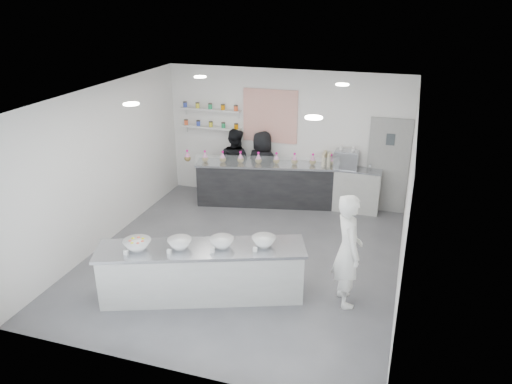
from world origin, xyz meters
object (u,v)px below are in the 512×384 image
Objects in this scene: woman_prep at (348,250)px; espresso_machine at (346,160)px; staff_left at (235,163)px; staff_right at (262,166)px; espresso_ledge at (350,190)px; prep_counter at (202,272)px; back_bar at (267,184)px.

espresso_machine is at bearing -15.32° from woman_prep.
staff_right is (0.66, 0.00, -0.00)m from staff_left.
woman_prep reaches higher than espresso_ledge.
prep_counter is 4.46m from espresso_ledge.
prep_counter is 1.96× the size of staff_left.
woman_prep is (0.54, -3.56, -0.25)m from espresso_machine.
prep_counter is 4.47m from espresso_machine.
back_bar is (-0.06, 3.84, 0.05)m from prep_counter.
espresso_machine is at bearing 47.60° from prep_counter.
staff_left is (-2.56, -0.00, -0.34)m from espresso_machine.
back_bar is at bearing 10.20° from woman_prep.
espresso_ledge is 2.61× the size of espresso_machine.
woman_prep reaches higher than staff_right.
staff_left is at bearing 82.05° from prep_counter.
back_bar is at bearing -172.10° from espresso_ledge.
staff_left reaches higher than prep_counter.
back_bar is at bearing -171.55° from espresso_machine.
woman_prep is at bearing 136.82° from staff_right.
woman_prep is at bearing 147.94° from staff_left.
prep_counter is at bearing -113.30° from espresso_ledge.
staff_left is (-0.85, 0.25, 0.33)m from back_bar.
woman_prep is at bearing -81.31° from espresso_machine.
espresso_ledge is at bearing 0.00° from espresso_machine.
staff_left reaches higher than espresso_ledge.
espresso_machine is at bearing -163.11° from staff_left.
espresso_machine is at bearing 180.00° from espresso_ledge.
woman_prep is 1.12× the size of staff_right.
woman_prep is (2.19, 0.54, 0.47)m from prep_counter.
prep_counter is at bearing 79.82° from woman_prep.
espresso_ledge is 0.69m from espresso_machine.
woman_prep is 4.72m from staff_left.
prep_counter is 4.12m from staff_right.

